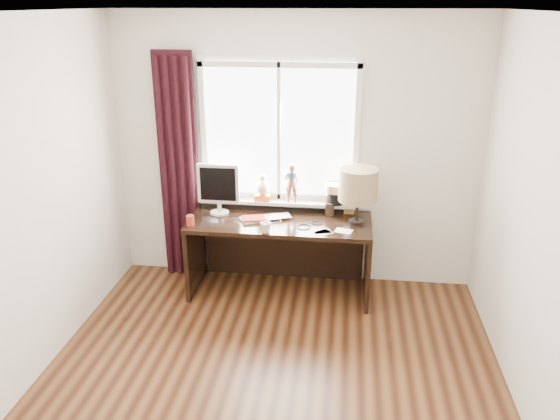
# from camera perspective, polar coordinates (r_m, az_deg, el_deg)

# --- Properties ---
(floor) EXTENTS (3.50, 4.00, 0.00)m
(floor) POSITION_cam_1_polar(r_m,az_deg,el_deg) (4.07, -1.60, -19.83)
(floor) COLOR brown
(floor) RESTS_ON ground
(ceiling) EXTENTS (3.50, 4.00, 0.00)m
(ceiling) POSITION_cam_1_polar(r_m,az_deg,el_deg) (3.08, -2.11, 19.88)
(ceiling) COLOR white
(ceiling) RESTS_ON wall_back
(wall_back) EXTENTS (3.50, 0.00, 2.60)m
(wall_back) POSITION_cam_1_polar(r_m,az_deg,el_deg) (5.24, 1.58, 5.96)
(wall_back) COLOR beige
(wall_back) RESTS_ON ground
(laptop) EXTENTS (0.41, 0.34, 0.03)m
(laptop) POSITION_cam_1_polar(r_m,az_deg,el_deg) (5.11, -0.80, -0.78)
(laptop) COLOR silver
(laptop) RESTS_ON desk
(mug) EXTENTS (0.12, 0.12, 0.10)m
(mug) POSITION_cam_1_polar(r_m,az_deg,el_deg) (4.80, -1.51, -1.80)
(mug) COLOR white
(mug) RESTS_ON desk
(red_cup) EXTENTS (0.07, 0.07, 0.10)m
(red_cup) POSITION_cam_1_polar(r_m,az_deg,el_deg) (5.02, -9.36, -1.08)
(red_cup) COLOR maroon
(red_cup) RESTS_ON desk
(window) EXTENTS (1.52, 0.22, 1.40)m
(window) POSITION_cam_1_polar(r_m,az_deg,el_deg) (5.21, 0.02, 5.92)
(window) COLOR white
(window) RESTS_ON ground
(curtain) EXTENTS (0.38, 0.09, 2.25)m
(curtain) POSITION_cam_1_polar(r_m,az_deg,el_deg) (5.43, -10.55, 4.11)
(curtain) COLOR black
(curtain) RESTS_ON floor
(desk) EXTENTS (1.70, 0.70, 0.75)m
(desk) POSITION_cam_1_polar(r_m,az_deg,el_deg) (5.26, 0.11, -3.15)
(desk) COLOR black
(desk) RESTS_ON floor
(monitor) EXTENTS (0.40, 0.18, 0.49)m
(monitor) POSITION_cam_1_polar(r_m,az_deg,el_deg) (5.19, -6.45, 2.52)
(monitor) COLOR beige
(monitor) RESTS_ON desk
(notebook_stack) EXTENTS (0.27, 0.24, 0.03)m
(notebook_stack) POSITION_cam_1_polar(r_m,az_deg,el_deg) (5.08, -2.84, -0.94)
(notebook_stack) COLOR beige
(notebook_stack) RESTS_ON desk
(brush_holder) EXTENTS (0.09, 0.09, 0.25)m
(brush_holder) POSITION_cam_1_polar(r_m,az_deg,el_deg) (5.21, 5.22, 0.15)
(brush_holder) COLOR black
(brush_holder) RESTS_ON desk
(icon_frame) EXTENTS (0.10, 0.02, 0.13)m
(icon_frame) POSITION_cam_1_polar(r_m,az_deg,el_deg) (5.25, 7.25, 0.25)
(icon_frame) COLOR gold
(icon_frame) RESTS_ON desk
(table_lamp) EXTENTS (0.35, 0.35, 0.52)m
(table_lamp) POSITION_cam_1_polar(r_m,az_deg,el_deg) (4.94, 8.19, 2.53)
(table_lamp) COLOR black
(table_lamp) RESTS_ON desk
(loose_papers) EXTENTS (0.36, 0.22, 0.00)m
(loose_papers) POSITION_cam_1_polar(r_m,az_deg,el_deg) (4.85, 5.21, -2.27)
(loose_papers) COLOR white
(loose_papers) RESTS_ON desk
(desk_cables) EXTENTS (0.41, 0.46, 0.01)m
(desk_cables) POSITION_cam_1_polar(r_m,az_deg,el_deg) (5.03, 2.49, -1.27)
(desk_cables) COLOR black
(desk_cables) RESTS_ON desk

